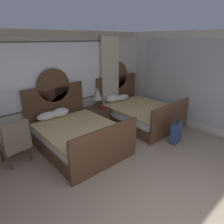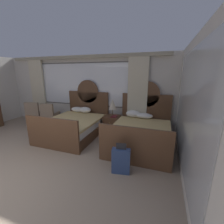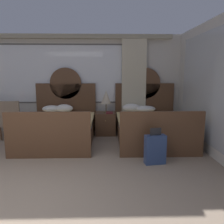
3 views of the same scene
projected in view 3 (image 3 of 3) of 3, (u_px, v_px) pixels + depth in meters
The scene contains 9 objects.
wall_back_window at pixel (57, 81), 6.36m from camera, with size 6.92×0.22×2.70m.
wall_right_mirror at pixel (223, 89), 4.09m from camera, with size 0.08×4.86×2.70m.
bed_near_window at pixel (60, 127), 5.47m from camera, with size 1.65×2.17×1.79m.
bed_near_mirror at pixel (150, 126), 5.53m from camera, with size 1.65×2.17×1.79m.
nightstand_between_beds at pixel (106, 123), 6.14m from camera, with size 0.53×0.56×0.59m.
table_lamp_on_nightstand at pixel (106, 97), 6.01m from camera, with size 0.27×0.27×0.60m.
book_on_nightstand at pixel (109, 113), 5.98m from camera, with size 0.18×0.26×0.03m.
armchair_by_window_left at pixel (10, 119), 5.69m from camera, with size 0.59×0.59×0.97m.
suitcase_on_floor at pixel (155, 149), 4.11m from camera, with size 0.40×0.22×0.67m.
Camera 3 is at (1.38, -2.18, 1.63)m, focal length 36.27 mm.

